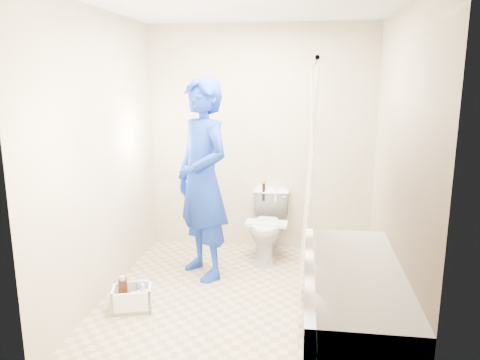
# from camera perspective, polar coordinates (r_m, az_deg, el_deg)

# --- Properties ---
(floor) EXTENTS (2.60, 2.60, 0.00)m
(floor) POSITION_cam_1_polar(r_m,az_deg,el_deg) (4.14, 0.58, -14.18)
(floor) COLOR tan
(floor) RESTS_ON ground
(ceiling) EXTENTS (2.40, 2.60, 0.02)m
(ceiling) POSITION_cam_1_polar(r_m,az_deg,el_deg) (3.74, 0.67, 20.81)
(ceiling) COLOR silver
(ceiling) RESTS_ON wall_back
(wall_back) EXTENTS (2.40, 0.02, 2.40)m
(wall_back) POSITION_cam_1_polar(r_m,az_deg,el_deg) (5.03, 2.54, 4.98)
(wall_back) COLOR #C4B397
(wall_back) RESTS_ON ground
(wall_front) EXTENTS (2.40, 0.02, 2.40)m
(wall_front) POSITION_cam_1_polar(r_m,az_deg,el_deg) (2.50, -3.23, -2.84)
(wall_front) COLOR #C4B397
(wall_front) RESTS_ON ground
(wall_left) EXTENTS (0.02, 2.60, 2.40)m
(wall_left) POSITION_cam_1_polar(r_m,az_deg,el_deg) (4.09, -16.33, 2.71)
(wall_left) COLOR #C4B397
(wall_left) RESTS_ON ground
(wall_right) EXTENTS (0.02, 2.60, 2.40)m
(wall_right) POSITION_cam_1_polar(r_m,az_deg,el_deg) (3.80, 18.89, 1.81)
(wall_right) COLOR #C4B397
(wall_right) RESTS_ON ground
(bathtub) EXTENTS (0.70, 1.75, 0.50)m
(bathtub) POSITION_cam_1_polar(r_m,az_deg,el_deg) (3.63, 13.49, -13.87)
(bathtub) COLOR white
(bathtub) RESTS_ON ground
(curtain_rod) EXTENTS (0.02, 1.90, 0.02)m
(curtain_rod) POSITION_cam_1_polar(r_m,az_deg,el_deg) (3.24, 9.07, 13.93)
(curtain_rod) COLOR silver
(curtain_rod) RESTS_ON wall_back
(shower_curtain) EXTENTS (0.06, 1.75, 1.80)m
(shower_curtain) POSITION_cam_1_polar(r_m,az_deg,el_deg) (3.35, 8.52, -2.17)
(shower_curtain) COLOR white
(shower_curtain) RESTS_ON curtain_rod
(toilet) EXTENTS (0.42, 0.69, 0.69)m
(toilet) POSITION_cam_1_polar(r_m,az_deg,el_deg) (4.89, 3.42, -5.57)
(toilet) COLOR white
(toilet) RESTS_ON ground
(tank_lid) EXTENTS (0.43, 0.20, 0.03)m
(tank_lid) POSITION_cam_1_polar(r_m,az_deg,el_deg) (4.77, 3.26, -5.30)
(tank_lid) COLOR silver
(tank_lid) RESTS_ON toilet
(tank_internals) EXTENTS (0.17, 0.05, 0.22)m
(tank_internals) POSITION_cam_1_polar(r_m,az_deg,el_deg) (4.98, 3.29, -1.25)
(tank_internals) COLOR black
(tank_internals) RESTS_ON toilet
(plumber) EXTENTS (0.79, 0.80, 1.86)m
(plumber) POSITION_cam_1_polar(r_m,az_deg,el_deg) (4.32, -4.59, 0.01)
(plumber) COLOR navy
(plumber) RESTS_ON ground
(cleaning_caddy) EXTENTS (0.37, 0.33, 0.24)m
(cleaning_caddy) POSITION_cam_1_polar(r_m,az_deg,el_deg) (4.03, -12.88, -13.91)
(cleaning_caddy) COLOR white
(cleaning_caddy) RESTS_ON ground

